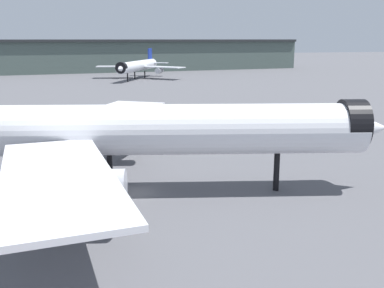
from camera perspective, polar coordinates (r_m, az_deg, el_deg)
ground at (r=48.14m, az=-7.27°, el=-6.35°), size 900.00×900.00×0.00m
airliner_near_gate at (r=46.68m, az=-8.78°, el=1.68°), size 56.13×50.39×15.49m
airliner_far_taxiway at (r=185.21m, az=-7.02°, el=10.04°), size 35.51×39.50×12.28m
terminal_building at (r=233.32m, az=-13.54°, el=11.14°), size 228.00×47.33×24.58m
traffic_cone_near_nose at (r=70.90m, az=15.18°, el=0.03°), size 0.52×0.52×0.65m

